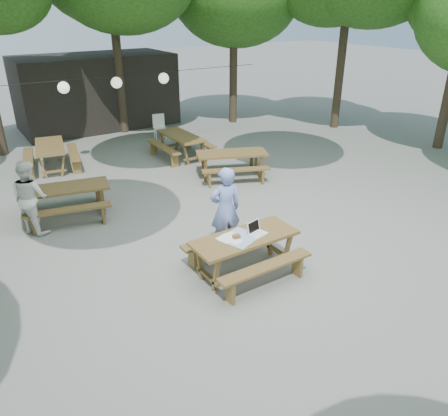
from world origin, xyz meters
name	(u,v)px	position (x,y,z in m)	size (l,w,h in m)	color
ground	(229,226)	(0.00, 0.00, 0.00)	(80.00, 80.00, 0.00)	#61615D
pavilion	(96,91)	(0.50, 10.50, 1.40)	(6.00, 3.00, 2.80)	black
main_picnic_table	(244,253)	(-0.79, -1.71, 0.39)	(2.00, 1.58, 0.75)	#51361C
picnic_table_nw	(66,201)	(-2.95, 2.51, 0.39)	(2.19, 1.94, 0.75)	#51361C
picnic_table_ne	(232,164)	(1.78, 2.55, 0.39)	(2.37, 2.20, 0.75)	#51361C
picnic_table_far_w	(51,157)	(-2.44, 6.12, 0.39)	(1.91, 2.17, 0.75)	#51361C
picnic_table_far_e	(181,146)	(1.41, 4.97, 0.39)	(1.61, 2.01, 0.75)	#51361C
woman	(225,209)	(-0.61, -0.78, 0.88)	(0.64, 0.42, 1.77)	#7C93E3
second_person	(30,197)	(-3.75, 2.15, 0.82)	(0.80, 0.62, 1.65)	white
plastic_chair	(160,132)	(1.74, 7.29, 0.26)	(0.54, 0.54, 0.90)	white
laptop	(256,231)	(-0.55, -1.73, 0.81)	(0.38, 0.33, 0.24)	white
tabletop_clutter	(238,238)	(-0.93, -1.70, 0.76)	(0.81, 0.75, 0.08)	#376FBE
paper_lanterns	(117,82)	(-0.19, 6.00, 2.40)	(9.00, 0.34, 0.38)	black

